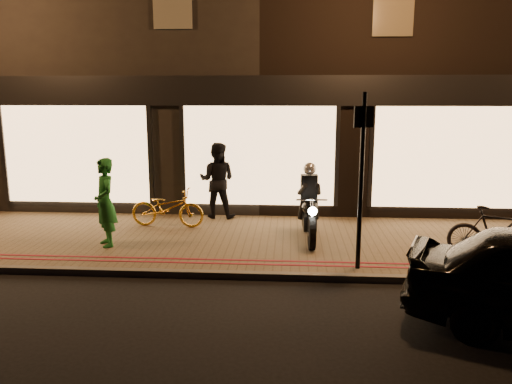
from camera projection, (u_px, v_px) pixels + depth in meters
ground at (245, 280)px, 8.42m from camera, size 90.00×90.00×0.00m
sidewalk at (253, 242)px, 10.37m from camera, size 50.00×4.00×0.12m
kerb_stone at (245, 275)px, 8.46m from camera, size 50.00×0.14×0.12m
red_kerb_lines at (247, 262)px, 8.94m from camera, size 50.00×0.26×0.01m
building_row at (269, 57)px, 16.38m from camera, size 48.00×10.11×8.50m
motorcycle at (309, 210)px, 10.24m from camera, size 0.60×1.94×1.59m
sign_post at (361, 173)px, 8.32m from camera, size 0.34×0.14×3.00m
bicycle_gold at (168, 208)px, 11.24m from camera, size 1.70×0.70×0.88m
bicycle_dark at (496, 234)px, 8.93m from camera, size 1.69×1.10×0.99m
person_green at (105, 202)px, 9.76m from camera, size 0.71×0.76×1.75m
person_dark at (217, 180)px, 12.00m from camera, size 0.95×0.77×1.82m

